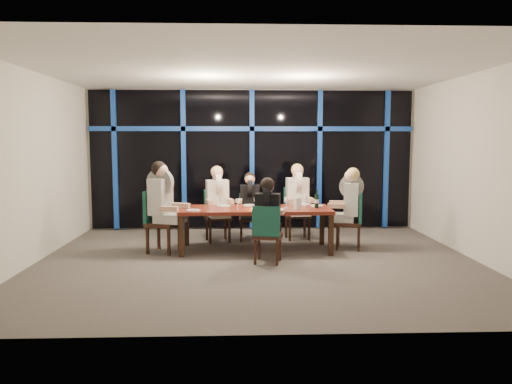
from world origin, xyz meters
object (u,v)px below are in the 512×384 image
diner_end_right (349,196)px  diner_far_mid (250,196)px  diner_far_left (218,193)px  chair_end_right (354,218)px  water_pitcher (298,203)px  chair_end_left (158,218)px  diner_near_mid (268,207)px  chair_far_right (297,210)px  chair_near_mid (267,231)px  chair_far_left (217,212)px  diner_end_left (163,194)px  diner_far_right (298,190)px  dining_table (256,212)px  wine_bottle (317,201)px  chair_far_mid (250,214)px

diner_end_right → diner_far_mid: bearing=-100.3°
diner_far_left → chair_end_right: bearing=-30.8°
chair_end_right → water_pitcher: chair_end_right is taller
chair_end_left → diner_near_mid: bearing=-94.2°
chair_far_right → diner_far_mid: bearing=-175.0°
chair_end_right → chair_near_mid: 1.88m
diner_near_mid → water_pitcher: diner_near_mid is taller
chair_far_left → chair_far_right: size_ratio=0.98×
chair_near_mid → diner_far_left: diner_far_left is taller
diner_far_left → diner_end_left: 1.29m
diner_far_right → diner_end_left: size_ratio=0.93×
chair_end_left → diner_near_mid: 2.02m
diner_end_right → diner_near_mid: 1.76m
diner_far_mid → diner_far_right: bearing=6.8°
chair_far_left → diner_end_right: 2.53m
chair_end_left → diner_end_left: diner_end_left is taller
chair_far_left → chair_end_right: (2.44, -0.84, 0.00)m
diner_far_mid → chair_end_right: bearing=-23.0°
chair_near_mid → diner_end_left: 1.99m
diner_far_left → water_pitcher: 1.72m
chair_far_left → diner_near_mid: bearing=-77.1°
dining_table → diner_near_mid: 0.91m
chair_near_mid → diner_near_mid: bearing=-90.0°
diner_far_left → diner_end_left: diner_end_left is taller
diner_far_mid → chair_near_mid: bearing=-81.5°
chair_end_left → wine_bottle: size_ratio=3.26×
diner_end_left → diner_far_left: bearing=-25.1°
chair_end_right → chair_far_mid: bearing=-101.8°
chair_far_left → diner_end_left: (-0.88, -1.00, 0.47)m
chair_far_right → chair_near_mid: 2.12m
chair_far_mid → chair_end_left: (-1.60, -1.03, 0.10)m
wine_bottle → water_pitcher: bearing=-159.5°
diner_end_left → chair_end_right: bearing=-68.1°
chair_far_mid → chair_near_mid: bearing=-81.8°
dining_table → diner_end_right: 1.67m
dining_table → diner_far_right: (0.85, 0.97, 0.27)m
diner_far_mid → water_pitcher: size_ratio=4.31×
diner_far_mid → diner_end_left: bearing=-145.1°
chair_far_mid → chair_far_right: size_ratio=0.89×
dining_table → diner_near_mid: (0.16, -0.87, 0.20)m
chair_far_mid → chair_end_right: bearing=-25.0°
chair_far_mid → wine_bottle: wine_bottle is taller
chair_far_left → diner_end_left: 1.41m
diner_end_left → wine_bottle: size_ratio=3.18×
chair_far_right → water_pitcher: bearing=-101.5°
diner_far_mid → diner_end_right: diner_end_right is taller
diner_end_right → chair_end_right: bearing=90.0°
chair_end_left → diner_end_right: bearing=-68.2°
chair_end_left → diner_end_left: bearing=-90.0°
diner_end_left → diner_end_right: diner_end_left is taller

